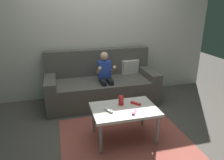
{
  "coord_description": "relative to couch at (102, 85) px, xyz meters",
  "views": [
    {
      "loc": [
        -0.74,
        -2.39,
        1.66
      ],
      "look_at": [
        0.02,
        0.47,
        0.61
      ],
      "focal_mm": 33.76,
      "sensor_mm": 36.0,
      "label": 1
    }
  ],
  "objects": [
    {
      "name": "ground_plane",
      "position": [
        0.01,
        -1.06,
        -0.31
      ],
      "size": [
        8.97,
        8.97,
        0.0
      ],
      "primitive_type": "plane",
      "color": "#4C4742"
    },
    {
      "name": "wall_back",
      "position": [
        0.01,
        0.39,
        0.94
      ],
      "size": [
        4.48,
        0.05,
        2.5
      ],
      "primitive_type": "cube",
      "color": "beige",
      "rests_on": "ground"
    },
    {
      "name": "couch",
      "position": [
        0.0,
        0.0,
        0.0
      ],
      "size": [
        1.92,
        0.8,
        0.91
      ],
      "color": "#56514C",
      "rests_on": "ground"
    },
    {
      "name": "person_seated_on_couch",
      "position": [
        0.03,
        -0.18,
        0.23
      ],
      "size": [
        0.29,
        0.36,
        0.93
      ],
      "color": "black",
      "rests_on": "ground"
    },
    {
      "name": "coffee_table",
      "position": [
        0.03,
        -1.19,
        0.09
      ],
      "size": [
        0.82,
        0.56,
        0.44
      ],
      "color": "beige",
      "rests_on": "ground"
    },
    {
      "name": "area_rug",
      "position": [
        0.03,
        -1.19,
        -0.3
      ],
      "size": [
        1.64,
        1.33,
        0.01
      ],
      "primitive_type": "cube",
      "color": "#9E4C42",
      "rests_on": "ground"
    },
    {
      "name": "game_remote_red_near_edge",
      "position": [
        0.21,
        -1.13,
        0.14
      ],
      "size": [
        0.12,
        0.13,
        0.03
      ],
      "color": "red",
      "rests_on": "coffee_table"
    },
    {
      "name": "game_remote_white_center",
      "position": [
        -0.18,
        -1.22,
        0.14
      ],
      "size": [
        0.09,
        0.14,
        0.03
      ],
      "color": "white",
      "rests_on": "coffee_table"
    },
    {
      "name": "game_remote_pink_far_corner",
      "position": [
        0.11,
        -1.34,
        0.14
      ],
      "size": [
        0.11,
        0.14,
        0.03
      ],
      "color": "pink",
      "rests_on": "coffee_table"
    },
    {
      "name": "soda_can",
      "position": [
        0.02,
        -1.09,
        0.19
      ],
      "size": [
        0.07,
        0.07,
        0.12
      ],
      "primitive_type": "cylinder",
      "color": "red",
      "rests_on": "coffee_table"
    }
  ]
}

